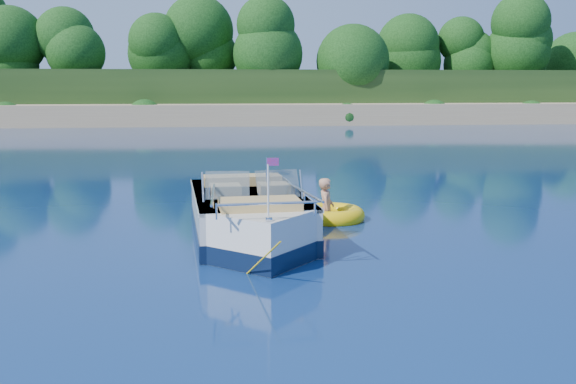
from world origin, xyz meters
name	(u,v)px	position (x,y,z in m)	size (l,w,h in m)	color
ground	(238,254)	(0.00, 0.00, 0.00)	(160.00, 160.00, 0.00)	#0B1B4F
shoreline	(217,101)	(0.00, 63.77, 0.98)	(170.00, 59.00, 6.00)	tan
treeline	(218,50)	(0.04, 41.01, 5.55)	(150.00, 7.12, 8.19)	black
motorboat	(251,221)	(0.28, 0.97, 0.38)	(2.34, 5.83, 1.94)	silver
tow_tube	(331,215)	(2.12, 2.63, 0.10)	(1.93, 1.93, 0.38)	yellow
boy	(326,220)	(2.00, 2.58, 0.00)	(0.52, 0.34, 1.42)	tan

